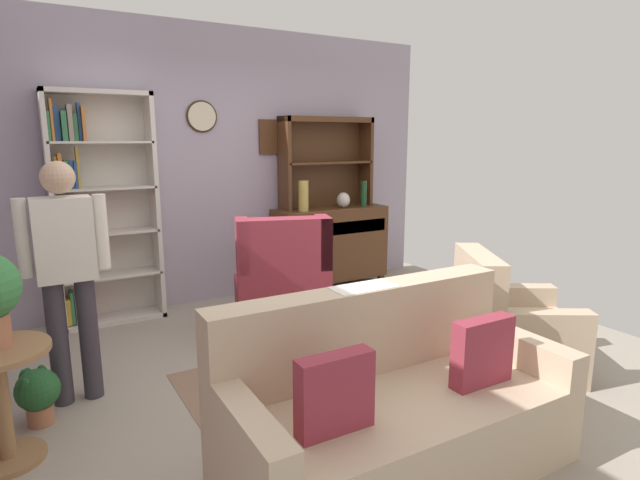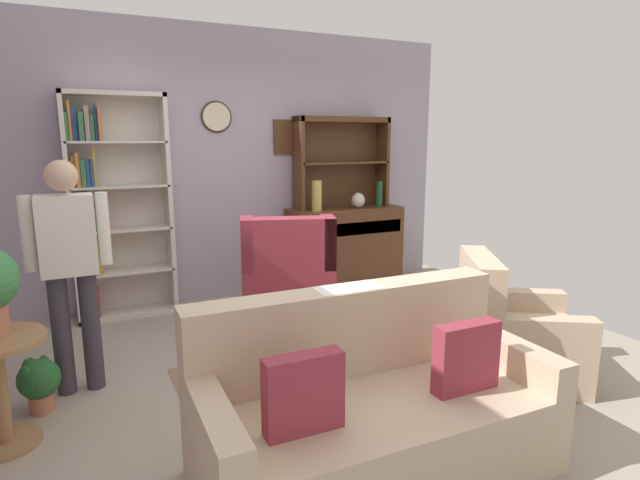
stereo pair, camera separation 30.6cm
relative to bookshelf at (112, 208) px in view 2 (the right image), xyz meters
The scene contains 14 objects.
ground_plane 2.53m from the bookshelf, 58.00° to the right, with size 5.40×4.60×0.02m, color #9E9384.
wall_back 1.28m from the bookshelf, ahead, with size 5.00×0.09×2.80m.
area_rug 2.85m from the bookshelf, 57.77° to the right, with size 2.41×1.66×0.01m, color #846651.
bookshelf is the anchor object (origin of this frame).
sideboard 2.49m from the bookshelf, ahead, with size 1.30×0.45×0.92m.
sideboard_hutch 2.48m from the bookshelf, ahead, with size 1.10×0.26×1.00m.
vase_tall 2.04m from the bookshelf, ahead, with size 0.11×0.11×0.33m, color tan.
vase_round 2.56m from the bookshelf, ahead, with size 0.15×0.15×0.17m, color beige.
bottle_wine 2.82m from the bookshelf, ahead, with size 0.07×0.07×0.29m, color #194223.
couch_floral 3.28m from the bookshelf, 72.07° to the right, with size 1.81×0.88×0.90m.
armchair_floral 3.64m from the bookshelf, 46.39° to the right, with size 1.06×1.05×0.88m.
wingback_chair 1.82m from the bookshelf, 38.29° to the right, with size 0.99×1.00×1.05m.
potted_plant_small 1.97m from the bookshelf, 109.81° to the right, with size 0.25×0.25×0.35m.
person_reading 1.52m from the bookshelf, 103.95° to the right, with size 0.52×0.20×1.56m.
Camera 2 is at (-1.51, -3.14, 1.70)m, focal length 28.63 mm.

